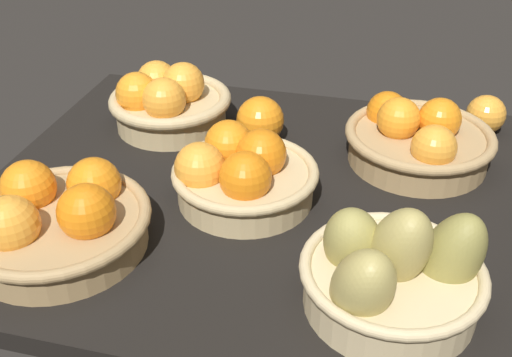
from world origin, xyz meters
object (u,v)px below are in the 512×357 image
at_px(basket_far_left_pears, 392,273).
at_px(basket_near_left, 417,138).
at_px(basket_near_right, 167,101).
at_px(loose_orange_front_gap, 486,114).
at_px(basket_center, 241,173).
at_px(basket_far_right, 57,219).
at_px(loose_orange_back_gap, 260,120).

bearing_deg(basket_far_left_pears, basket_near_left, -93.22).
distance_m(basket_near_right, loose_orange_front_gap, 0.57).
distance_m(basket_center, basket_far_right, 0.27).
xyz_separation_m(basket_near_right, loose_orange_back_gap, (-0.18, 0.02, -0.01)).
height_order(basket_near_left, loose_orange_back_gap, basket_near_left).
distance_m(basket_far_left_pears, loose_orange_front_gap, 0.51).
relative_size(basket_near_left, basket_far_right, 0.96).
bearing_deg(basket_far_left_pears, basket_near_right, -41.54).
distance_m(basket_near_right, loose_orange_back_gap, 0.18).
bearing_deg(basket_far_right, basket_near_left, -143.30).
relative_size(basket_far_left_pears, basket_far_right, 0.91).
bearing_deg(basket_far_left_pears, loose_orange_back_gap, -55.44).
height_order(basket_near_right, basket_center, basket_near_right).
xyz_separation_m(basket_near_right, basket_center, (-0.19, 0.20, -0.00)).
relative_size(basket_far_left_pears, basket_center, 1.05).
bearing_deg(basket_near_left, basket_near_right, -2.67).
distance_m(basket_far_right, loose_orange_front_gap, 0.75).
distance_m(basket_near_left, basket_far_right, 0.57).
bearing_deg(loose_orange_back_gap, basket_far_right, 60.54).
distance_m(basket_near_right, basket_far_left_pears, 0.56).
height_order(basket_near_left, loose_orange_front_gap, basket_near_left).
height_order(basket_near_right, loose_orange_back_gap, basket_near_right).
height_order(basket_far_right, loose_orange_back_gap, basket_far_right).
xyz_separation_m(basket_far_right, loose_orange_back_gap, (-0.19, -0.34, 0.00)).
relative_size(loose_orange_front_gap, loose_orange_back_gap, 0.84).
height_order(basket_center, loose_orange_back_gap, basket_center).
bearing_deg(basket_center, basket_far_right, 38.56).
distance_m(basket_near_right, basket_far_right, 0.36).
distance_m(basket_center, loose_orange_front_gap, 0.48).
height_order(basket_far_left_pears, loose_orange_front_gap, basket_far_left_pears).
bearing_deg(basket_center, loose_orange_front_gap, -139.83).
xyz_separation_m(basket_far_left_pears, basket_center, (0.23, -0.18, -0.01)).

